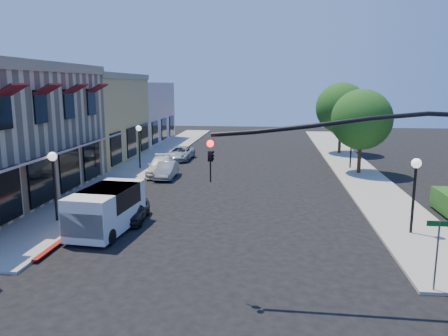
# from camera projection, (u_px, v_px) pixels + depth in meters

# --- Properties ---
(ground) EXTENTS (120.00, 120.00, 0.00)m
(ground) POSITION_uv_depth(u_px,v_px,m) (199.00, 314.00, 13.09)
(ground) COLOR black
(ground) RESTS_ON ground
(sidewalk_left) EXTENTS (3.50, 50.00, 0.12)m
(sidewalk_left) POSITION_uv_depth(u_px,v_px,m) (154.00, 158.00, 40.37)
(sidewalk_left) COLOR gray
(sidewalk_left) RESTS_ON ground
(sidewalk_right) EXTENTS (3.50, 50.00, 0.12)m
(sidewalk_right) POSITION_uv_depth(u_px,v_px,m) (347.00, 162.00, 38.51)
(sidewalk_right) COLOR gray
(sidewalk_right) RESTS_ON ground
(curb_red_strip) EXTENTS (0.25, 10.00, 0.06)m
(curb_red_strip) POSITION_uv_depth(u_px,v_px,m) (88.00, 224.00, 21.64)
(curb_red_strip) COLOR maroon
(curb_red_strip) RESTS_ON ground
(yellow_stucco_building) EXTENTS (10.00, 12.00, 7.60)m
(yellow_stucco_building) POSITION_uv_depth(u_px,v_px,m) (76.00, 118.00, 39.41)
(yellow_stucco_building) COLOR tan
(yellow_stucco_building) RESTS_ON ground
(pink_stucco_building) EXTENTS (10.00, 12.00, 7.00)m
(pink_stucco_building) POSITION_uv_depth(u_px,v_px,m) (122.00, 113.00, 51.19)
(pink_stucco_building) COLOR beige
(pink_stucco_building) RESTS_ON ground
(street_tree_a) EXTENTS (4.56, 4.56, 6.48)m
(street_tree_a) POSITION_uv_depth(u_px,v_px,m) (362.00, 120.00, 32.84)
(street_tree_a) COLOR #342114
(street_tree_a) RESTS_ON ground
(street_tree_b) EXTENTS (4.94, 4.94, 7.02)m
(street_tree_b) POSITION_uv_depth(u_px,v_px,m) (341.00, 108.00, 42.54)
(street_tree_b) COLOR #342114
(street_tree_b) RESTS_ON ground
(signal_mast_arm) EXTENTS (8.01, 0.39, 6.00)m
(signal_mast_arm) POSITION_uv_depth(u_px,v_px,m) (397.00, 176.00, 13.16)
(signal_mast_arm) COLOR black
(signal_mast_arm) RESTS_ON ground
(street_name_sign) EXTENTS (0.80, 0.06, 2.50)m
(street_name_sign) POSITION_uv_depth(u_px,v_px,m) (438.00, 244.00, 14.12)
(street_name_sign) COLOR #595B5E
(street_name_sign) RESTS_ON ground
(lamppost_left_near) EXTENTS (0.44, 0.44, 3.57)m
(lamppost_left_near) POSITION_uv_depth(u_px,v_px,m) (53.00, 169.00, 21.29)
(lamppost_left_near) COLOR black
(lamppost_left_near) RESTS_ON ground
(lamppost_left_far) EXTENTS (0.44, 0.44, 3.57)m
(lamppost_left_far) POSITION_uv_depth(u_px,v_px,m) (139.00, 136.00, 34.96)
(lamppost_left_far) COLOR black
(lamppost_left_far) RESTS_ON ground
(lamppost_right_near) EXTENTS (0.44, 0.44, 3.57)m
(lamppost_right_near) POSITION_uv_depth(u_px,v_px,m) (415.00, 177.00, 19.48)
(lamppost_right_near) COLOR black
(lamppost_right_near) RESTS_ON ground
(lamppost_right_far) EXTENTS (0.44, 0.44, 3.57)m
(lamppost_right_far) POSITION_uv_depth(u_px,v_px,m) (352.00, 136.00, 35.10)
(lamppost_right_far) COLOR black
(lamppost_right_far) RESTS_ON ground
(white_van) EXTENTS (2.41, 4.79, 2.05)m
(white_van) POSITION_uv_depth(u_px,v_px,m) (106.00, 207.00, 20.25)
(white_van) COLOR silver
(white_van) RESTS_ON ground
(parked_car_a) EXTENTS (1.56, 3.29, 1.09)m
(parked_car_a) POSITION_uv_depth(u_px,v_px,m) (133.00, 210.00, 22.02)
(parked_car_a) COLOR black
(parked_car_a) RESTS_ON ground
(parked_car_b) EXTENTS (1.36, 3.63, 1.19)m
(parked_car_b) POSITION_uv_depth(u_px,v_px,m) (167.00, 170.00, 32.09)
(parked_car_b) COLOR #999B9E
(parked_car_b) RESTS_ON ground
(parked_car_c) EXTENTS (2.41, 4.87, 1.36)m
(parked_car_c) POSITION_uv_depth(u_px,v_px,m) (162.00, 166.00, 33.15)
(parked_car_c) COLOR silver
(parked_car_c) RESTS_ON ground
(parked_car_d) EXTENTS (2.18, 4.45, 1.22)m
(parked_car_d) POSITION_uv_depth(u_px,v_px,m) (180.00, 153.00, 39.88)
(parked_car_d) COLOR #B8BABE
(parked_car_d) RESTS_ON ground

